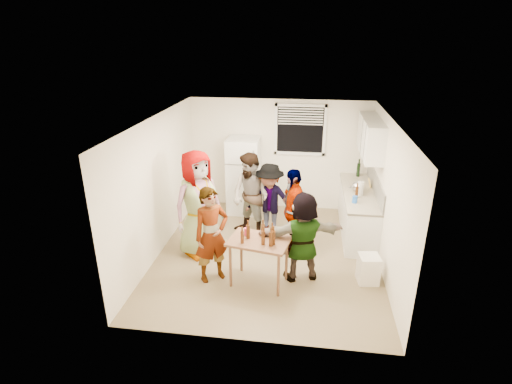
# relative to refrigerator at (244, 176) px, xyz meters

# --- Properties ---
(room) EXTENTS (4.00, 4.50, 2.50)m
(room) POSITION_rel_refrigerator_xyz_m (0.75, -1.88, -0.85)
(room) COLOR white
(room) RESTS_ON ground
(window) EXTENTS (1.12, 0.10, 1.06)m
(window) POSITION_rel_refrigerator_xyz_m (1.20, 0.33, 1.00)
(window) COLOR white
(window) RESTS_ON room
(refrigerator) EXTENTS (0.70, 0.70, 1.70)m
(refrigerator) POSITION_rel_refrigerator_xyz_m (0.00, 0.00, 0.00)
(refrigerator) COLOR white
(refrigerator) RESTS_ON ground
(counter_lower) EXTENTS (0.60, 2.20, 0.86)m
(counter_lower) POSITION_rel_refrigerator_xyz_m (2.45, -0.73, -0.42)
(counter_lower) COLOR white
(counter_lower) RESTS_ON ground
(countertop) EXTENTS (0.64, 2.22, 0.04)m
(countertop) POSITION_rel_refrigerator_xyz_m (2.45, -0.73, 0.03)
(countertop) COLOR beige
(countertop) RESTS_ON counter_lower
(backsplash) EXTENTS (0.03, 2.20, 0.36)m
(backsplash) POSITION_rel_refrigerator_xyz_m (2.74, -0.73, 0.23)
(backsplash) COLOR #B0ACA3
(backsplash) RESTS_ON countertop
(upper_cabinets) EXTENTS (0.34, 1.60, 0.70)m
(upper_cabinets) POSITION_rel_refrigerator_xyz_m (2.58, -0.53, 1.10)
(upper_cabinets) COLOR white
(upper_cabinets) RESTS_ON room
(kettle) EXTENTS (0.33, 0.31, 0.22)m
(kettle) POSITION_rel_refrigerator_xyz_m (2.40, -0.74, 0.05)
(kettle) COLOR silver
(kettle) RESTS_ON countertop
(paper_towel) EXTENTS (0.12, 0.12, 0.27)m
(paper_towel) POSITION_rel_refrigerator_xyz_m (2.43, -0.94, 0.05)
(paper_towel) COLOR white
(paper_towel) RESTS_ON countertop
(wine_bottle) EXTENTS (0.07, 0.07, 0.29)m
(wine_bottle) POSITION_rel_refrigerator_xyz_m (2.50, 0.16, 0.05)
(wine_bottle) COLOR black
(wine_bottle) RESTS_ON countertop
(beer_bottle_counter) EXTENTS (0.06, 0.06, 0.22)m
(beer_bottle_counter) POSITION_rel_refrigerator_xyz_m (2.35, -1.09, 0.05)
(beer_bottle_counter) COLOR #47230C
(beer_bottle_counter) RESTS_ON countertop
(blue_cup) EXTENTS (0.10, 0.10, 0.13)m
(blue_cup) POSITION_rel_refrigerator_xyz_m (2.30, -1.33, 0.05)
(blue_cup) COLOR blue
(blue_cup) RESTS_ON countertop
(picture_frame) EXTENTS (0.02, 0.19, 0.15)m
(picture_frame) POSITION_rel_refrigerator_xyz_m (2.67, -0.44, 0.13)
(picture_frame) COLOR #F2C35B
(picture_frame) RESTS_ON countertop
(trash_bin) EXTENTS (0.36, 0.36, 0.47)m
(trash_bin) POSITION_rel_refrigerator_xyz_m (2.47, -2.52, -0.60)
(trash_bin) COLOR white
(trash_bin) RESTS_ON ground
(serving_table) EXTENTS (1.04, 0.80, 0.79)m
(serving_table) POSITION_rel_refrigerator_xyz_m (0.70, -2.79, -0.85)
(serving_table) COLOR brown
(serving_table) RESTS_ON ground
(beer_bottle_table) EXTENTS (0.05, 0.05, 0.21)m
(beer_bottle_table) POSITION_rel_refrigerator_xyz_m (0.46, -2.92, -0.06)
(beer_bottle_table) COLOR #47230C
(beer_bottle_table) RESTS_ON serving_table
(red_cup) EXTENTS (0.09, 0.09, 0.12)m
(red_cup) POSITION_rel_refrigerator_xyz_m (0.49, -2.65, -0.06)
(red_cup) COLOR #CC2545
(red_cup) RESTS_ON serving_table
(guest_grey) EXTENTS (2.11, 2.03, 0.63)m
(guest_grey) POSITION_rel_refrigerator_xyz_m (-0.50, -1.97, -0.85)
(guest_grey) COLOR gray
(guest_grey) RESTS_ON ground
(guest_stripe) EXTENTS (1.45, 1.64, 0.39)m
(guest_stripe) POSITION_rel_refrigerator_xyz_m (-0.07, -2.76, -0.85)
(guest_stripe) COLOR #141933
(guest_stripe) RESTS_ON ground
(guest_back_left) EXTENTS (1.62, 1.89, 0.65)m
(guest_back_left) POSITION_rel_refrigerator_xyz_m (0.33, -1.17, -0.85)
(guest_back_left) COLOR brown
(guest_back_left) RESTS_ON ground
(guest_back_right) EXTENTS (1.33, 1.72, 0.57)m
(guest_back_right) POSITION_rel_refrigerator_xyz_m (0.70, -1.15, -0.85)
(guest_back_right) COLOR #3E3E43
(guest_back_right) RESTS_ON ground
(guest_black) EXTENTS (1.85, 1.49, 0.39)m
(guest_black) POSITION_rel_refrigerator_xyz_m (1.18, -1.65, -0.85)
(guest_black) COLOR black
(guest_black) RESTS_ON ground
(guest_orange) EXTENTS (1.80, 1.87, 0.45)m
(guest_orange) POSITION_rel_refrigerator_xyz_m (1.39, -2.54, -0.85)
(guest_orange) COLOR #C4724E
(guest_orange) RESTS_ON ground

